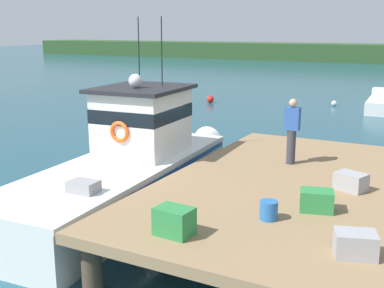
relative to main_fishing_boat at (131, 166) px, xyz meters
name	(u,v)px	position (x,y,z in m)	size (l,w,h in m)	color
ground_plane	(127,201)	(-0.16, -0.02, -1.01)	(200.00, 200.00, 0.00)	#1E4C5B
dock	(307,190)	(4.64, -0.02, 0.07)	(6.00, 9.00, 1.20)	#4C3D2D
main_fishing_boat	(131,166)	(0.00, 0.00, 0.00)	(3.05, 9.90, 4.80)	white
crate_stack_mid_dock	(317,200)	(5.19, -1.48, 0.39)	(0.60, 0.44, 0.39)	#2D8442
crate_single_by_cleat	(355,244)	(6.16, -3.08, 0.38)	(0.60, 0.44, 0.38)	#9E9EA3
crate_single_far	(174,221)	(3.41, -3.65, 0.42)	(0.60, 0.44, 0.46)	#2D8442
crate_stack_near_edge	(351,182)	(5.52, 0.05, 0.38)	(0.60, 0.44, 0.37)	#9E9EA3
bait_bucket	(269,210)	(4.55, -2.30, 0.36)	(0.32, 0.32, 0.34)	#2866B2
deckhand_by_the_boat	(292,130)	(3.81, 1.46, 1.05)	(0.36, 0.22, 1.63)	#383842
moored_boat_outer_mooring	(380,103)	(3.74, 18.93, -0.59)	(1.40, 4.81, 1.21)	silver
mooring_buoy_spare_mooring	(334,103)	(1.11, 19.36, -0.85)	(0.32, 0.32, 0.32)	silver
mooring_buoy_inshore	(210,99)	(-5.98, 17.08, -0.78)	(0.45, 0.45, 0.45)	red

